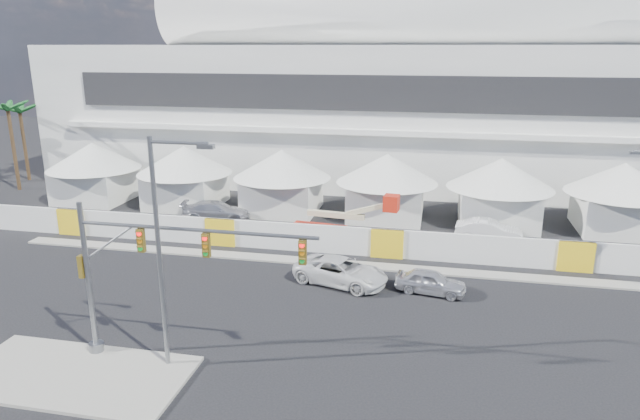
% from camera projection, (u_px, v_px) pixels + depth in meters
% --- Properties ---
extents(ground, '(160.00, 160.00, 0.00)m').
position_uv_depth(ground, '(228.00, 356.00, 26.56)').
color(ground, black).
rests_on(ground, ground).
extents(median_island, '(10.00, 5.00, 0.15)m').
position_uv_depth(median_island, '(74.00, 375.00, 24.90)').
color(median_island, gray).
rests_on(median_island, ground).
extents(far_curb, '(80.00, 1.20, 0.12)m').
position_uv_depth(far_curb, '(616.00, 285.00, 34.34)').
color(far_curb, gray).
rests_on(far_curb, ground).
extents(stadium, '(80.00, 24.80, 21.98)m').
position_uv_depth(stadium, '(439.00, 89.00, 61.23)').
color(stadium, silver).
rests_on(stadium, ground).
extents(tent_row, '(53.40, 8.40, 5.40)m').
position_uv_depth(tent_row, '(334.00, 178.00, 48.15)').
color(tent_row, silver).
rests_on(tent_row, ground).
extents(hoarding_fence, '(70.00, 0.25, 2.00)m').
position_uv_depth(hoarding_fence, '(387.00, 243.00, 38.73)').
color(hoarding_fence, silver).
rests_on(hoarding_fence, ground).
extents(palm_cluster, '(10.60, 10.60, 8.55)m').
position_uv_depth(palm_cluster, '(21.00, 116.00, 58.99)').
color(palm_cluster, '#47331E').
rests_on(palm_cluster, ground).
extents(sedan_silver, '(2.30, 4.31, 1.39)m').
position_uv_depth(sedan_silver, '(431.00, 282.00, 33.20)').
color(sedan_silver, silver).
rests_on(sedan_silver, ground).
extents(pickup_curb, '(4.16, 6.25, 1.59)m').
position_uv_depth(pickup_curb, '(341.00, 271.00, 34.46)').
color(pickup_curb, silver).
rests_on(pickup_curb, ground).
extents(lot_car_a, '(2.16, 4.95, 1.58)m').
position_uv_depth(lot_car_a, '(489.00, 231.00, 42.08)').
color(lot_car_a, white).
rests_on(lot_car_a, ground).
extents(lot_car_c, '(3.27, 5.90, 1.62)m').
position_uv_depth(lot_car_c, '(216.00, 211.00, 46.96)').
color(lot_car_c, silver).
rests_on(lot_car_c, ground).
extents(traffic_mast, '(11.07, 0.70, 7.22)m').
position_uv_depth(traffic_mast, '(136.00, 273.00, 25.18)').
color(traffic_mast, gray).
rests_on(traffic_mast, median_island).
extents(streetlight_median, '(2.85, 0.29, 10.29)m').
position_uv_depth(streetlight_median, '(164.00, 240.00, 24.04)').
color(streetlight_median, slate).
rests_on(streetlight_median, median_island).
extents(boom_lift, '(8.03, 2.26, 4.03)m').
position_uv_depth(boom_lift, '(328.00, 229.00, 41.53)').
color(boom_lift, red).
rests_on(boom_lift, ground).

